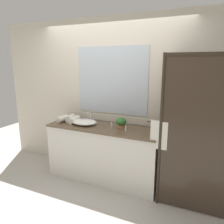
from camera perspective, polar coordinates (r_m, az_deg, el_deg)
The scene contains 13 objects.
ground_plane at distance 3.74m, azimuth -2.19°, elevation -17.19°, with size 8.00×8.00×0.00m, color #B7B2A8.
wall_back_with_mirror at distance 3.59m, azimuth 0.07°, elevation 3.81°, with size 4.40×0.06×2.60m.
vanity_cabinet at distance 3.54m, azimuth -2.19°, elevation -10.82°, with size 1.80×0.58×0.90m.
shower_enclosure at distance 2.84m, azimuth 19.57°, elevation -5.36°, with size 1.20×0.59×2.00m.
sink_basin at distance 3.51m, azimuth -7.36°, elevation -2.66°, with size 0.42×0.32×0.08m, color white.
faucet at distance 3.66m, azimuth -5.81°, elevation -1.70°, with size 0.17×0.13×0.17m.
potted_plant at distance 3.28m, azimuth 2.45°, elevation -2.73°, with size 0.17×0.17×0.16m.
amenity_bottle_conditioner at distance 3.17m, azimuth 11.63°, elevation -4.43°, with size 0.03×0.03×0.10m.
amenity_bottle_body_wash at distance 3.14m, azimuth 3.69°, elevation -4.56°, with size 0.03×0.03×0.07m.
amenity_bottle_lotion at distance 3.31m, azimuth -0.08°, elevation -3.51°, with size 0.03×0.03×0.09m.
rolled_towel_near_edge at distance 3.73m, azimuth -13.06°, elevation -1.75°, with size 0.10×0.10×0.22m, color silver.
rolled_towel_middle at distance 3.72m, azimuth -11.00°, elevation -1.62°, with size 0.11×0.11×0.23m, color silver.
rolled_towel_far_edge at distance 3.62m, azimuth -10.05°, elevation -2.02°, with size 0.11×0.11×0.24m, color silver.
Camera 1 is at (1.45, -2.89, 1.89)m, focal length 34.32 mm.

